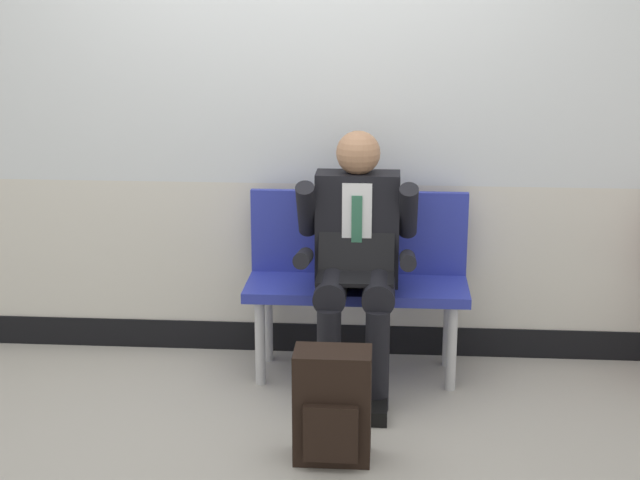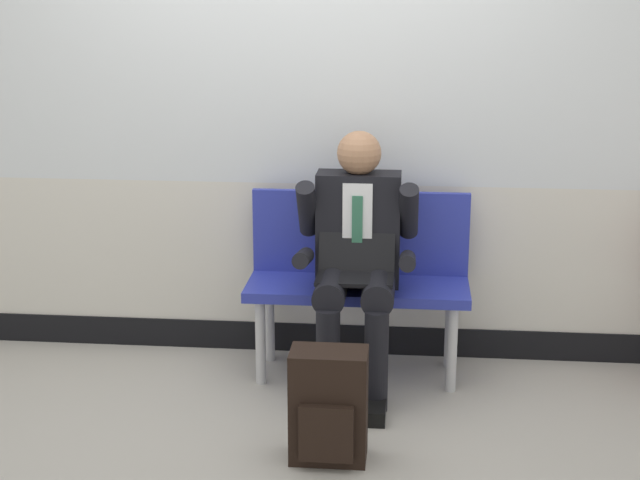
% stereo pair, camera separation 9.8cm
% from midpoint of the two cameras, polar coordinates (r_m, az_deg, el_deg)
% --- Properties ---
extents(ground_plane, '(18.00, 18.00, 0.00)m').
position_cam_midpoint_polar(ground_plane, '(4.65, -2.76, -9.22)').
color(ground_plane, '#9E9991').
extents(station_wall, '(5.85, 0.14, 3.03)m').
position_cam_midpoint_polar(station_wall, '(4.89, -2.07, 10.32)').
color(station_wall, silver).
rests_on(station_wall, ground).
extents(bench_with_person, '(1.08, 0.42, 0.90)m').
position_cam_midpoint_polar(bench_with_person, '(4.78, 1.64, -1.76)').
color(bench_with_person, '#28339E').
rests_on(bench_with_person, ground).
extents(person_seated, '(0.57, 0.70, 1.23)m').
position_cam_midpoint_polar(person_seated, '(4.56, 1.53, -0.95)').
color(person_seated, black).
rests_on(person_seated, ground).
extents(backpack, '(0.31, 0.23, 0.48)m').
position_cam_midpoint_polar(backpack, '(4.00, 0.02, -9.82)').
color(backpack, black).
rests_on(backpack, ground).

